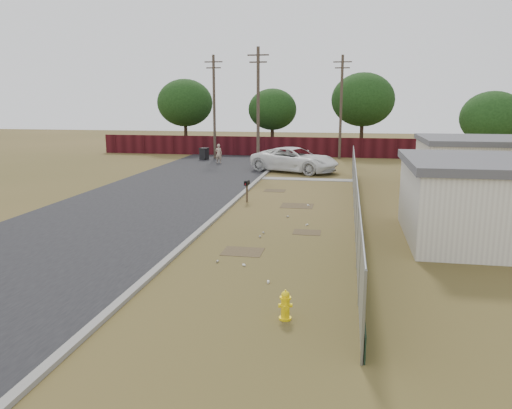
% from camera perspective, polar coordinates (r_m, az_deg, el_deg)
% --- Properties ---
extents(ground, '(120.00, 120.00, 0.00)m').
position_cam_1_polar(ground, '(22.13, 3.16, -1.73)').
color(ground, brown).
rests_on(ground, ground).
extents(street, '(15.10, 60.00, 0.12)m').
position_cam_1_polar(street, '(31.29, -7.32, 2.26)').
color(street, black).
rests_on(street, ground).
extents(chainlink_fence, '(0.10, 27.06, 2.02)m').
position_cam_1_polar(chainlink_fence, '(22.80, 11.32, 0.52)').
color(chainlink_fence, gray).
rests_on(chainlink_fence, ground).
extents(privacy_fence, '(30.00, 0.12, 1.80)m').
position_cam_1_polar(privacy_fence, '(47.34, -0.24, 6.69)').
color(privacy_fence, '#400D13').
rests_on(privacy_fence, ground).
extents(utility_poles, '(12.60, 8.24, 9.00)m').
position_cam_1_polar(utility_poles, '(42.48, 1.82, 11.21)').
color(utility_poles, '#463B2E').
rests_on(utility_poles, ground).
extents(houses, '(9.30, 17.24, 3.10)m').
position_cam_1_polar(houses, '(25.73, 26.14, 2.53)').
color(houses, silver).
rests_on(houses, ground).
extents(horizon_trees, '(33.32, 31.94, 7.78)m').
position_cam_1_polar(horizon_trees, '(44.94, 8.18, 11.05)').
color(horizon_trees, '#372518').
rests_on(horizon_trees, ground).
extents(fire_hydrant, '(0.36, 0.37, 0.76)m').
position_cam_1_polar(fire_hydrant, '(12.25, 3.37, -11.46)').
color(fire_hydrant, yellow).
rests_on(fire_hydrant, ground).
extents(mailbox, '(0.23, 0.50, 1.15)m').
position_cam_1_polar(mailbox, '(25.66, -1.05, 2.26)').
color(mailbox, brown).
rests_on(mailbox, ground).
extents(pickup_truck, '(7.08, 5.16, 1.79)m').
position_cam_1_polar(pickup_truck, '(36.77, 4.47, 5.13)').
color(pickup_truck, white).
rests_on(pickup_truck, ground).
extents(pedestrian, '(0.64, 0.47, 1.60)m').
position_cam_1_polar(pedestrian, '(41.75, -4.28, 5.82)').
color(pedestrian, tan).
rests_on(pedestrian, ground).
extents(trash_bin, '(0.85, 0.92, 1.05)m').
position_cam_1_polar(trash_bin, '(44.32, -5.95, 5.80)').
color(trash_bin, black).
rests_on(trash_bin, ground).
extents(scattered_litter, '(2.59, 11.03, 0.07)m').
position_cam_1_polar(scattered_litter, '(19.29, 1.99, -3.65)').
color(scattered_litter, silver).
rests_on(scattered_litter, ground).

